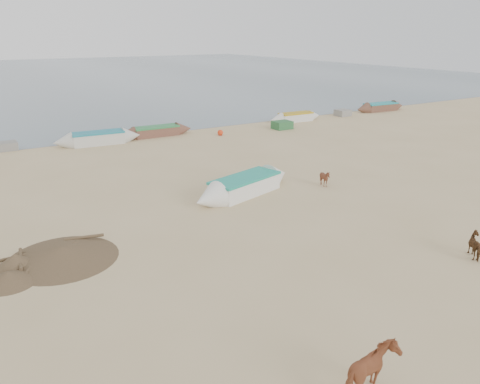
% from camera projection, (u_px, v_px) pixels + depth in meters
% --- Properties ---
extents(ground, '(140.00, 140.00, 0.00)m').
position_uv_depth(ground, '(295.00, 246.00, 17.73)').
color(ground, tan).
rests_on(ground, ground).
extents(sea, '(160.00, 160.00, 0.00)m').
position_uv_depth(sea, '(13.00, 77.00, 83.83)').
color(sea, slate).
rests_on(sea, ground).
extents(cow_adult, '(1.62, 1.01, 1.27)m').
position_uv_depth(cow_adult, '(371.00, 373.00, 10.21)').
color(cow_adult, '#9A5532').
rests_on(cow_adult, ground).
extents(calf_front, '(1.08, 1.05, 0.91)m').
position_uv_depth(calf_front, '(325.00, 178.00, 24.43)').
color(calf_front, '#562B1B').
rests_on(calf_front, ground).
extents(calf_right, '(0.92, 1.02, 0.89)m').
position_uv_depth(calf_right, '(478.00, 246.00, 16.74)').
color(calf_right, '#4F3119').
rests_on(calf_right, ground).
extents(near_canoe, '(6.71, 3.21, 0.90)m').
position_uv_depth(near_canoe, '(245.00, 185.00, 23.30)').
color(near_canoe, white).
rests_on(near_canoe, ground).
extents(debris_pile, '(4.72, 4.72, 0.46)m').
position_uv_depth(debris_pile, '(62.00, 253.00, 16.69)').
color(debris_pile, brown).
rests_on(debris_pile, ground).
extents(waterline_canoes, '(57.84, 3.36, 0.92)m').
position_uv_depth(waterline_canoes, '(95.00, 139.00, 33.43)').
color(waterline_canoes, brown).
rests_on(waterline_canoes, ground).
extents(beach_clutter, '(43.29, 5.00, 0.64)m').
position_uv_depth(beach_clutter, '(172.00, 135.00, 35.48)').
color(beach_clutter, '#306B41').
rests_on(beach_clutter, ground).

